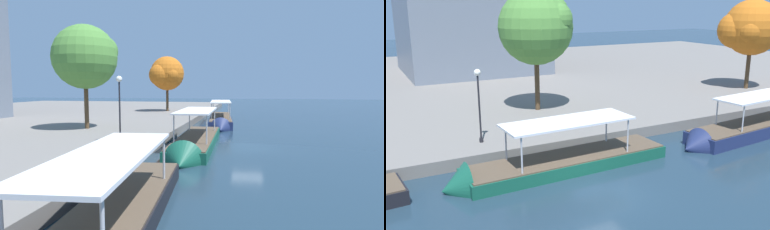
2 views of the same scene
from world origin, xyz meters
TOP-DOWN VIEW (x-y plane):
  - ground_plane at (0.00, 0.00)m, footprint 220.00×220.00m
  - tour_boat_1 at (-1.24, 4.13)m, footprint 13.98×3.28m
  - tour_boat_2 at (15.34, 3.49)m, footprint 15.37×3.95m
  - lamp_post at (-3.93, 9.21)m, footprint 0.44×0.44m
  - tree_1 at (3.06, 15.42)m, footprint 6.20×6.20m
  - tree_2 at (26.00, 13.73)m, footprint 6.18×5.78m

SIDE VIEW (x-z plane):
  - ground_plane at x=0.00m, z-range 0.00..0.00m
  - tour_boat_1 at x=-1.24m, z-range -1.73..2.42m
  - tour_boat_2 at x=15.34m, z-range -1.68..2.39m
  - lamp_post at x=-3.93m, z-range 1.54..6.41m
  - tree_2 at x=26.00m, z-range 2.49..11.83m
  - tree_1 at x=3.06m, z-range 2.91..12.99m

